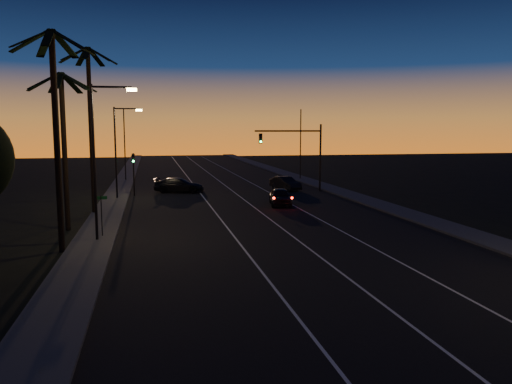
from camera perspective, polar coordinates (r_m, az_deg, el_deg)
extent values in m
cube|color=black|center=(40.87, -0.71, -1.93)|extent=(20.00, 170.00, 0.01)
cube|color=#3D3D3A|center=(40.24, -16.57, -2.27)|extent=(2.40, 170.00, 0.16)
cube|color=#3D3D3A|center=(44.38, 13.62, -1.31)|extent=(2.40, 170.00, 0.16)
cube|color=silver|center=(40.40, -4.89, -2.05)|extent=(0.12, 160.00, 0.01)
cube|color=silver|center=(40.96, -0.03, -1.90)|extent=(0.12, 160.00, 0.01)
cube|color=silver|center=(41.82, 4.68, -1.73)|extent=(0.12, 160.00, 0.01)
cylinder|color=black|center=(28.00, -21.81, 5.15)|extent=(0.32, 0.32, 11.50)
cube|color=black|center=(28.43, -20.10, 15.75)|extent=(2.18, 0.92, 1.18)
cube|color=black|center=(29.21, -21.10, 15.47)|extent=(1.25, 2.12, 1.18)
cube|color=black|center=(29.33, -22.94, 15.35)|extent=(1.34, 2.09, 1.18)
cube|color=black|center=(28.73, -24.35, 15.46)|extent=(2.18, 0.82, 1.18)
cube|color=black|center=(27.82, -24.28, 15.76)|extent=(1.90, 1.69, 1.18)
cube|color=black|center=(27.30, -22.67, 16.01)|extent=(0.45, 2.16, 1.18)
cube|color=black|center=(27.58, -20.77, 16.00)|extent=(1.95, 1.61, 1.18)
cylinder|color=black|center=(34.04, -21.03, 4.20)|extent=(0.32, 0.32, 10.00)
cube|color=black|center=(34.24, -19.58, 11.72)|extent=(2.18, 0.92, 1.18)
cube|color=black|center=(35.01, -20.40, 11.57)|extent=(1.25, 2.12, 1.18)
cube|color=black|center=(35.13, -21.92, 11.49)|extent=(1.34, 2.09, 1.18)
cube|color=black|center=(34.51, -23.06, 11.52)|extent=(2.18, 0.82, 1.18)
cube|color=black|center=(33.60, -22.96, 11.66)|extent=(1.90, 1.69, 1.18)
cube|color=black|center=(33.08, -21.63, 11.80)|extent=(0.45, 2.16, 1.18)
cube|color=black|center=(33.37, -20.10, 11.82)|extent=(1.95, 1.61, 1.18)
cylinder|color=black|center=(39.82, -18.33, 6.49)|extent=(0.32, 0.32, 12.50)
cube|color=black|center=(40.34, -17.12, 14.64)|extent=(2.18, 0.92, 1.18)
cube|color=black|center=(41.09, -17.88, 14.47)|extent=(1.25, 2.12, 1.18)
cube|color=black|center=(41.17, -19.20, 14.41)|extent=(1.34, 2.09, 1.18)
cube|color=black|center=(40.52, -20.14, 14.49)|extent=(2.18, 0.82, 1.18)
cube|color=black|center=(39.61, -19.99, 14.67)|extent=(1.90, 1.69, 1.18)
cube|color=black|center=(39.14, -18.81, 14.82)|extent=(0.45, 2.16, 1.18)
cube|color=black|center=(39.47, -17.52, 14.80)|extent=(1.95, 1.61, 1.18)
cylinder|color=black|center=(29.81, -18.01, 3.00)|extent=(0.16, 0.16, 9.00)
cylinder|color=black|center=(29.74, -16.19, 11.45)|extent=(2.20, 0.12, 0.12)
cube|color=#EBBF5E|center=(29.67, -14.02, 11.28)|extent=(0.55, 0.26, 0.16)
cylinder|color=black|center=(47.74, -15.75, 4.24)|extent=(0.16, 0.16, 8.50)
cylinder|color=black|center=(47.66, -14.58, 9.21)|extent=(2.20, 0.12, 0.12)
cube|color=#EBBF5E|center=(47.62, -13.24, 9.09)|extent=(0.55, 0.26, 0.16)
cylinder|color=black|center=(31.16, -17.22, -2.73)|extent=(0.06, 0.06, 2.60)
cube|color=#0D531E|center=(30.99, -17.30, -0.63)|extent=(0.70, 0.03, 0.20)
cylinder|color=black|center=(52.61, 7.36, 3.89)|extent=(0.20, 0.20, 7.00)
cylinder|color=black|center=(51.47, 3.70, 6.98)|extent=(7.00, 0.16, 0.16)
cube|color=black|center=(50.78, 0.52, 6.14)|extent=(0.32, 0.28, 1.00)
sphere|color=black|center=(50.61, 0.57, 6.50)|extent=(0.20, 0.20, 0.20)
sphere|color=black|center=(50.61, 0.56, 6.14)|extent=(0.20, 0.20, 0.20)
sphere|color=#14FF59|center=(50.62, 0.56, 5.78)|extent=(0.20, 0.20, 0.20)
cylinder|color=black|center=(49.80, -13.79, 1.94)|extent=(0.14, 0.14, 4.20)
cube|color=black|center=(49.68, -13.85, 3.77)|extent=(0.28, 0.25, 0.90)
sphere|color=black|center=(49.52, -13.87, 4.09)|extent=(0.18, 0.18, 0.18)
sphere|color=black|center=(49.53, -13.86, 3.76)|extent=(0.18, 0.18, 0.18)
sphere|color=#14FF59|center=(49.55, -13.85, 3.44)|extent=(0.18, 0.18, 0.18)
cylinder|color=black|center=(64.69, -14.78, 5.21)|extent=(0.14, 0.14, 9.00)
cylinder|color=black|center=(64.42, 5.11, 5.41)|extent=(0.14, 0.14, 9.00)
imported|color=black|center=(42.83, 2.78, -0.53)|extent=(2.41, 4.50, 1.46)
sphere|color=#FF0F05|center=(40.22, 2.07, -0.70)|extent=(0.18, 0.18, 0.18)
sphere|color=#FF0F05|center=(40.36, 4.13, -0.68)|extent=(0.18, 0.18, 0.18)
imported|color=black|center=(53.45, 3.37, 1.00)|extent=(2.70, 4.58, 1.43)
imported|color=black|center=(51.93, -8.78, 0.78)|extent=(5.51, 3.37, 1.49)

